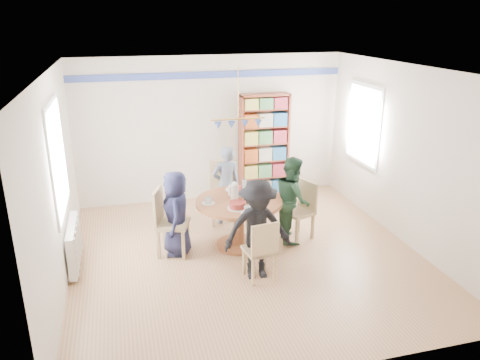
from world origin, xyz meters
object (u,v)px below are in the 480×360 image
object	(u,v)px
radiator	(74,244)
person_near	(258,230)
chair_left	(167,219)
person_right	(292,199)
chair_right	(302,207)
chair_far	(224,189)
person_far	(226,185)
person_left	(176,213)
dining_table	(239,212)
bookshelf	(264,147)
chair_near	(262,248)

from	to	relation	value
radiator	person_near	world-z (taller)	person_near
chair_left	person_right	distance (m)	1.95
chair_left	chair_right	bearing A→B (deg)	0.55
person_near	chair_far	bearing A→B (deg)	92.78
radiator	person_far	bearing A→B (deg)	21.64
chair_right	person_near	bearing A→B (deg)	-136.38
chair_left	person_far	xyz separation A→B (m)	(1.10, 0.88, 0.11)
chair_right	person_near	distance (m)	1.44
person_left	dining_table	bearing A→B (deg)	95.90
chair_right	chair_far	world-z (taller)	chair_far
person_left	bookshelf	bearing A→B (deg)	142.13
person_right	person_near	size ratio (longest dim) A/B	0.97
chair_right	person_right	bearing A→B (deg)	-168.11
radiator	chair_right	size ratio (longest dim) A/B	1.08
chair_near	person_far	distance (m)	1.97
person_near	bookshelf	world-z (taller)	bookshelf
chair_left	chair_right	size ratio (longest dim) A/B	1.10
person_far	bookshelf	xyz separation A→B (m)	(1.00, 1.09, 0.31)
radiator	person_near	size ratio (longest dim) A/B	0.72
radiator	bookshelf	world-z (taller)	bookshelf
chair_left	person_far	bearing A→B (deg)	38.64
radiator	bookshelf	bearing A→B (deg)	30.94
radiator	dining_table	bearing A→B (deg)	0.96
dining_table	bookshelf	size ratio (longest dim) A/B	0.65
chair_right	person_near	xyz separation A→B (m)	(-1.04, -0.99, 0.19)
chair_left	bookshelf	xyz separation A→B (m)	(2.10, 1.96, 0.42)
radiator	person_left	size ratio (longest dim) A/B	0.78
chair_left	person_far	world-z (taller)	person_far
person_near	bookshelf	bearing A→B (deg)	73.30
dining_table	chair_near	world-z (taller)	chair_near
radiator	bookshelf	xyz separation A→B (m)	(3.40, 2.04, 0.63)
person_near	dining_table	bearing A→B (deg)	92.99
radiator	chair_near	xyz separation A→B (m)	(2.42, -1.01, 0.13)
person_right	radiator	bearing A→B (deg)	100.16
chair_far	person_far	size ratio (longest dim) A/B	0.78
chair_right	bookshelf	size ratio (longest dim) A/B	0.46
person_left	person_near	bearing A→B (deg)	51.97
chair_near	bookshelf	xyz separation A→B (m)	(0.99, 3.05, 0.50)
chair_near	person_far	world-z (taller)	person_far
person_right	chair_near	bearing A→B (deg)	151.31
person_right	person_far	world-z (taller)	person_right
person_far	person_near	world-z (taller)	person_near
dining_table	chair_left	world-z (taller)	chair_left
radiator	dining_table	xyz separation A→B (m)	(2.38, 0.04, 0.21)
dining_table	chair_right	distance (m)	1.05
chair_left	person_left	xyz separation A→B (m)	(0.14, -0.02, 0.08)
radiator	person_right	size ratio (longest dim) A/B	0.74
person_right	bookshelf	world-z (taller)	bookshelf
chair_near	chair_left	bearing A→B (deg)	135.87
chair_far	person_left	distance (m)	1.36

